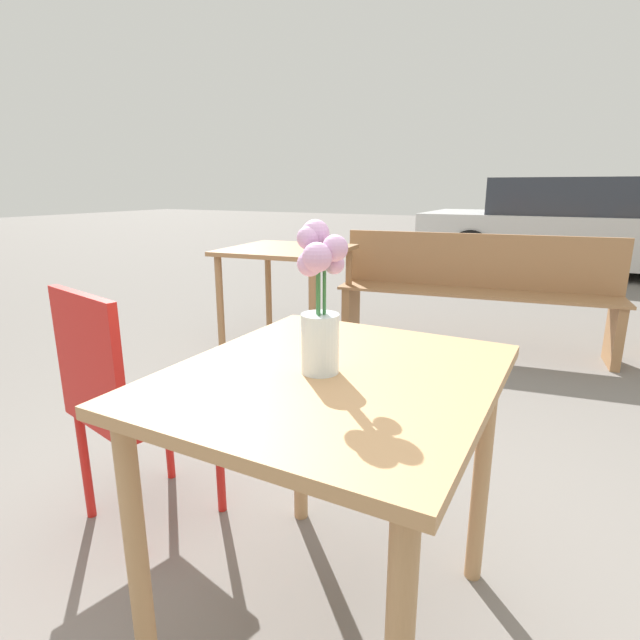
{
  "coord_description": "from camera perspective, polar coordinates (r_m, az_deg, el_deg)",
  "views": [
    {
      "loc": [
        0.49,
        -1.02,
        1.18
      ],
      "look_at": [
        -0.03,
        -0.02,
        0.88
      ],
      "focal_mm": 28.0,
      "sensor_mm": 36.0,
      "label": 1
    }
  ],
  "objects": [
    {
      "name": "ground_plane",
      "position": [
        1.64,
        1.27,
        -31.27
      ],
      "size": [
        40.0,
        40.0,
        0.0
      ],
      "primitive_type": "plane",
      "color": "slate"
    },
    {
      "name": "table_front",
      "position": [
        1.26,
        1.43,
        -10.91
      ],
      "size": [
        0.75,
        0.86,
        0.75
      ],
      "color": "tan",
      "rests_on": "ground_plane"
    },
    {
      "name": "flower_vase",
      "position": [
        1.16,
        -0.04,
        1.55
      ],
      "size": [
        0.13,
        0.14,
        0.36
      ],
      "color": "silver",
      "rests_on": "table_front"
    },
    {
      "name": "cafe_chair",
      "position": [
        1.83,
        -21.47,
        -8.04
      ],
      "size": [
        0.48,
        0.48,
        0.87
      ],
      "color": "red",
      "rests_on": "ground_plane"
    },
    {
      "name": "bench_near",
      "position": [
        3.86,
        17.33,
        3.77
      ],
      "size": [
        2.01,
        0.63,
        0.85
      ],
      "color": "#9E7047",
      "rests_on": "ground_plane"
    },
    {
      "name": "table_back",
      "position": [
        3.65,
        -3.78,
        6.48
      ],
      "size": [
        0.9,
        0.92,
        0.76
      ],
      "color": "#9E7047",
      "rests_on": "ground_plane"
    },
    {
      "name": "parked_car",
      "position": [
        8.19,
        27.22,
        9.43
      ],
      "size": [
        4.24,
        1.96,
        1.31
      ],
      "color": "silver",
      "rests_on": "ground_plane"
    }
  ]
}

